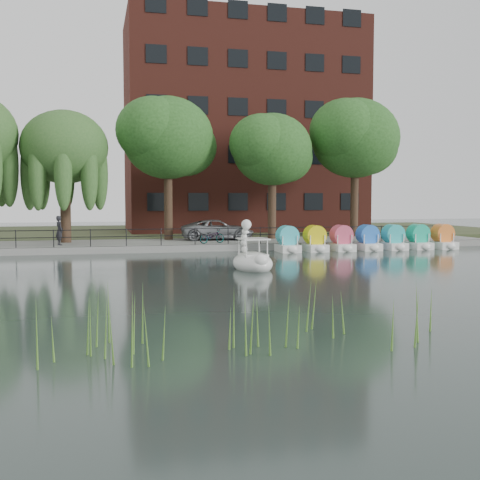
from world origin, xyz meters
name	(u,v)px	position (x,y,z in m)	size (l,w,h in m)	color
ground_plane	(252,282)	(0.00, 0.00, 0.00)	(120.00, 120.00, 0.00)	#323F3C
promenade	(188,245)	(0.00, 16.00, 0.20)	(40.00, 6.00, 0.40)	gray
kerb	(196,248)	(0.00, 13.05, 0.20)	(40.00, 0.25, 0.40)	gray
land_strip	(164,233)	(0.00, 30.00, 0.18)	(60.00, 22.00, 0.36)	#47512D
railing	(195,232)	(0.00, 13.25, 1.15)	(32.00, 0.05, 1.00)	black
apartment_building	(243,127)	(7.00, 29.97, 9.36)	(20.00, 10.07, 18.00)	#4C1E16
willow_mid	(64,148)	(-7.50, 17.00, 6.25)	(5.32, 5.32, 8.15)	#473323
broadleaf_center	(168,138)	(-1.00, 18.00, 7.06)	(6.00, 6.00, 9.25)	#473323
broadleaf_right	(272,150)	(6.00, 17.50, 6.39)	(5.40, 5.40, 8.32)	#473323
broadleaf_far	(355,139)	(12.50, 18.50, 7.40)	(6.30, 6.30, 9.71)	#473323
minivan	(218,228)	(2.13, 17.06, 1.16)	(5.49, 2.52, 1.53)	gray
bicycle	(212,235)	(1.18, 14.13, 0.90)	(1.72, 0.60, 1.00)	gray
pedestrian	(59,228)	(-7.77, 14.80, 1.39)	(0.71, 0.48, 1.98)	black
swan_boat	(252,259)	(0.99, 3.73, 0.48)	(1.82, 2.73, 2.19)	white
pedal_boat_row	(368,240)	(10.33, 11.69, 0.61)	(11.35, 1.70, 1.40)	white
reed_bank	(440,309)	(2.00, -9.50, 0.60)	(24.00, 2.40, 1.20)	#669938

